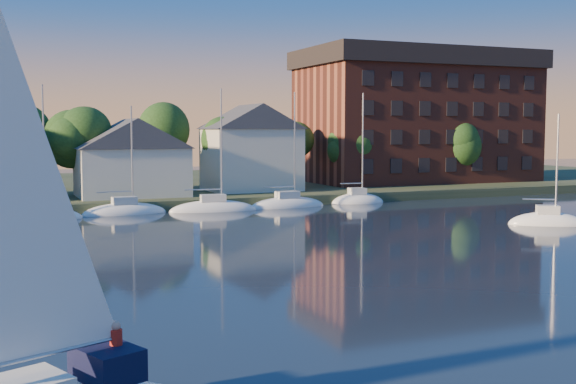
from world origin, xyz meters
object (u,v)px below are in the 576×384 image
clubhouse_centre (131,156)px  drifting_sailboat_right (547,224)px  condo_block (417,116)px  clubhouse_east (251,146)px

clubhouse_centre → drifting_sailboat_right: bearing=-45.0°
clubhouse_centre → condo_block: (40.00, 7.95, 4.66)m
clubhouse_centre → clubhouse_east: 14.17m
condo_block → drifting_sailboat_right: (-10.91, -36.99, -9.69)m
clubhouse_east → drifting_sailboat_right: clubhouse_east is taller
condo_block → drifting_sailboat_right: 39.77m
condo_block → drifting_sailboat_right: condo_block is taller
condo_block → clubhouse_centre: bearing=-168.8°
clubhouse_centre → clubhouse_east: bearing=8.1°
condo_block → clubhouse_east: bearing=-167.1°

